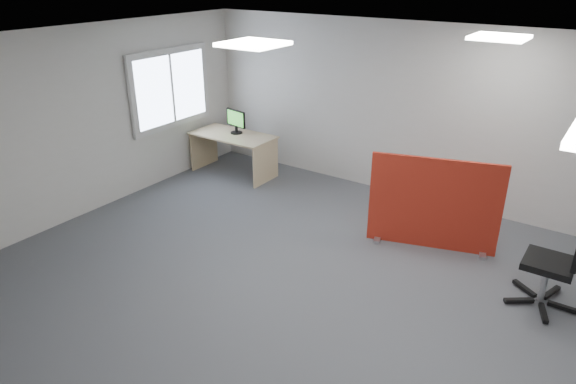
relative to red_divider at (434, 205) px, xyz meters
The scene contains 10 objects.
floor 2.18m from the red_divider, 93.34° to the right, with size 9.00×9.00×0.00m, color #52555A.
ceiling 2.96m from the red_divider, 93.34° to the right, with size 9.00×7.00×0.02m, color white.
wall_back 1.60m from the red_divider, 94.93° to the left, with size 9.00×0.02×2.70m, color silver.
wall_left 5.13m from the red_divider, 155.68° to the right, with size 0.02×7.00×2.70m, color silver.
window 4.65m from the red_divider, behind, with size 0.06×1.70×1.30m.
ceiling_lights 2.51m from the red_divider, 81.54° to the right, with size 4.10×4.10×0.04m.
red_divider is the anchor object (origin of this frame).
second_desk 3.85m from the red_divider, behind, with size 1.47×0.74×0.73m.
monitor_second 3.86m from the red_divider, behind, with size 0.45×0.21×0.41m.
office_chair 1.67m from the red_divider, 18.20° to the right, with size 0.74×0.78×1.17m.
Camera 1 is at (1.93, -3.87, 3.44)m, focal length 32.00 mm.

